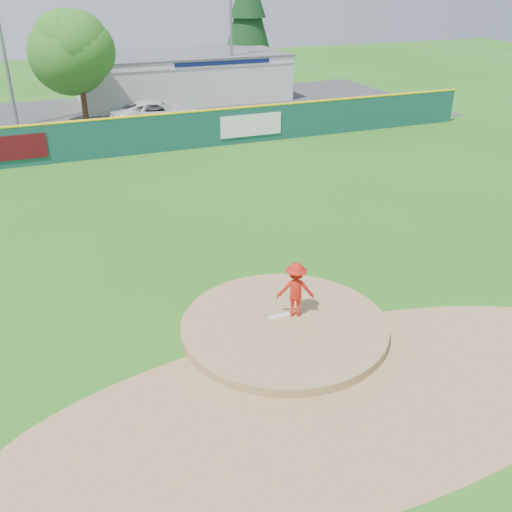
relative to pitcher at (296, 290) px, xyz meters
name	(u,v)px	position (x,y,z in m)	size (l,w,h in m)	color
ground	(284,330)	(-0.43, -0.26, -1.02)	(120.00, 120.00, 0.00)	#286B19
pitchers_mound	(284,330)	(-0.43, -0.26, -1.02)	(5.50, 5.50, 0.50)	#9E774C
pitching_rubber	(280,316)	(-0.43, 0.04, -0.75)	(0.60, 0.15, 0.04)	white
infield_dirt_arc	(340,400)	(-0.43, -3.26, -1.02)	(15.40, 15.40, 0.01)	#9E774C
parking_lot	(115,118)	(-0.43, 26.74, -1.01)	(44.00, 16.00, 0.02)	#38383A
pitcher	(296,290)	(0.00, 0.00, 0.00)	(1.00, 0.57, 1.55)	red
van	(156,113)	(1.72, 23.64, -0.22)	(2.60, 5.64, 1.57)	silver
pool_building_grp	(181,76)	(5.57, 31.74, 0.64)	(15.20, 8.20, 3.31)	silver
fence_banners	(138,136)	(-0.62, 17.66, -0.02)	(16.25, 0.04, 1.20)	#570C12
outfield_fence	(141,134)	(-0.43, 17.74, 0.07)	(40.00, 0.14, 2.07)	#154640
deciduous_tree	(77,50)	(-2.43, 24.74, 3.53)	(5.60, 5.60, 7.36)	#382314
conifer_tree	(248,15)	(12.57, 35.74, 4.52)	(4.40, 4.40, 9.50)	#382314
light_pole_right	(231,22)	(8.57, 28.74, 4.52)	(1.75, 0.25, 10.00)	gray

